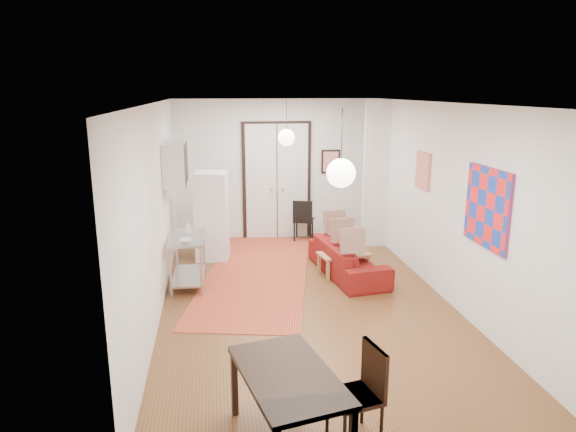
{
  "coord_description": "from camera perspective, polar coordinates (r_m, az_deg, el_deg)",
  "views": [
    {
      "loc": [
        -1.28,
        -7.06,
        3.09
      ],
      "look_at": [
        -0.22,
        0.27,
        1.25
      ],
      "focal_mm": 32.0,
      "sensor_mm": 36.0,
      "label": 1
    }
  ],
  "objects": [
    {
      "name": "floor",
      "position": [
        7.81,
        1.91,
        -9.35
      ],
      "size": [
        7.0,
        7.0,
        0.0
      ],
      "primitive_type": "plane",
      "color": "brown",
      "rests_on": "ground"
    },
    {
      "name": "ceiling",
      "position": [
        7.18,
        2.1,
        12.43
      ],
      "size": [
        4.2,
        7.0,
        0.02
      ],
      "primitive_type": "cube",
      "color": "silver",
      "rests_on": "wall_back"
    },
    {
      "name": "wall_back",
      "position": [
        10.77,
        -1.29,
        5.18
      ],
      "size": [
        4.2,
        0.02,
        2.9
      ],
      "primitive_type": "cube",
      "color": "white",
      "rests_on": "floor"
    },
    {
      "name": "wall_front",
      "position": [
        4.12,
        10.72,
        -9.7
      ],
      "size": [
        4.2,
        0.02,
        2.9
      ],
      "primitive_type": "cube",
      "color": "white",
      "rests_on": "floor"
    },
    {
      "name": "wall_left",
      "position": [
        7.3,
        -14.45,
        0.52
      ],
      "size": [
        0.02,
        7.0,
        2.9
      ],
      "primitive_type": "cube",
      "color": "white",
      "rests_on": "floor"
    },
    {
      "name": "wall_right",
      "position": [
        8.0,
        16.99,
        1.51
      ],
      "size": [
        0.02,
        7.0,
        2.9
      ],
      "primitive_type": "cube",
      "color": "white",
      "rests_on": "floor"
    },
    {
      "name": "double_doors",
      "position": [
        10.76,
        -1.25,
        3.83
      ],
      "size": [
        1.44,
        0.06,
        2.5
      ],
      "primitive_type": "cube",
      "color": "white",
      "rests_on": "wall_back"
    },
    {
      "name": "stub_partition",
      "position": [
        10.24,
        9.73,
        4.53
      ],
      "size": [
        0.5,
        0.1,
        2.9
      ],
      "primitive_type": "cube",
      "color": "white",
      "rests_on": "floor"
    },
    {
      "name": "wall_cabinet",
      "position": [
        8.67,
        -12.43,
        5.74
      ],
      "size": [
        0.35,
        1.0,
        0.7
      ],
      "primitive_type": "cube",
      "color": "silver",
      "rests_on": "wall_left"
    },
    {
      "name": "painting_popart",
      "position": [
        6.86,
        21.27,
        0.89
      ],
      "size": [
        0.05,
        1.0,
        1.0
      ],
      "primitive_type": "cube",
      "color": "red",
      "rests_on": "wall_right"
    },
    {
      "name": "painting_abstract",
      "position": [
        8.64,
        14.78,
        4.91
      ],
      "size": [
        0.05,
        0.5,
        0.6
      ],
      "primitive_type": "cube",
      "color": "beige",
      "rests_on": "wall_right"
    },
    {
      "name": "poster_back",
      "position": [
        10.91,
        4.77,
        6.05
      ],
      "size": [
        0.4,
        0.03,
        0.5
      ],
      "primitive_type": "cube",
      "color": "red",
      "rests_on": "wall_back"
    },
    {
      "name": "print_left",
      "position": [
        9.17,
        -13.17,
        6.44
      ],
      "size": [
        0.03,
        0.44,
        0.54
      ],
      "primitive_type": "cube",
      "color": "brown",
      "rests_on": "wall_left"
    },
    {
      "name": "pendant_back",
      "position": [
        9.19,
        -0.17,
        8.71
      ],
      "size": [
        0.3,
        0.3,
        0.8
      ],
      "color": "white",
      "rests_on": "ceiling"
    },
    {
      "name": "pendant_front",
      "position": [
        5.29,
        5.91,
        4.77
      ],
      "size": [
        0.3,
        0.3,
        0.8
      ],
      "color": "white",
      "rests_on": "ceiling"
    },
    {
      "name": "kilim_rug",
      "position": [
        8.86,
        -3.47,
        -6.45
      ],
      "size": [
        2.54,
        4.71,
        0.01
      ],
      "primitive_type": "cube",
      "rotation": [
        0.0,
        0.0,
        -0.2
      ],
      "color": "#C34D30",
      "rests_on": "floor"
    },
    {
      "name": "sofa",
      "position": [
        8.81,
        6.67,
        -4.72
      ],
      "size": [
        1.02,
        2.03,
        0.57
      ],
      "primitive_type": "imported",
      "rotation": [
        0.0,
        0.0,
        1.71
      ],
      "color": "maroon",
      "rests_on": "floor"
    },
    {
      "name": "coffee_table",
      "position": [
        8.81,
        6.25,
        -4.42
      ],
      "size": [
        0.92,
        0.63,
        0.38
      ],
      "rotation": [
        0.0,
        0.0,
        0.19
      ],
      "color": "tan",
      "rests_on": "floor"
    },
    {
      "name": "potted_plant",
      "position": [
        8.76,
        6.92,
        -2.93
      ],
      "size": [
        0.35,
        0.38,
        0.37
      ],
      "primitive_type": "imported",
      "rotation": [
        0.0,
        0.0,
        0.19
      ],
      "color": "#2D642F",
      "rests_on": "coffee_table"
    },
    {
      "name": "kitchen_counter",
      "position": [
        8.36,
        -11.06,
        -4.26
      ],
      "size": [
        0.56,
        1.08,
        0.82
      ],
      "rotation": [
        0.0,
        0.0,
        -0.03
      ],
      "color": "#AEB1B3",
      "rests_on": "floor"
    },
    {
      "name": "bowl",
      "position": [
        7.98,
        -11.27,
        -2.68
      ],
      "size": [
        0.2,
        0.2,
        0.05
      ],
      "primitive_type": "imported",
      "rotation": [
        0.0,
        0.0,
        -0.03
      ],
      "color": "beige",
      "rests_on": "kitchen_counter"
    },
    {
      "name": "soap_bottle",
      "position": [
        8.49,
        -11.11,
        -1.23
      ],
      "size": [
        0.08,
        0.08,
        0.17
      ],
      "primitive_type": "imported",
      "rotation": [
        0.0,
        0.0,
        -0.03
      ],
      "color": "#5491B6",
      "rests_on": "kitchen_counter"
    },
    {
      "name": "fridge",
      "position": [
        9.54,
        -8.45,
        -0.0
      ],
      "size": [
        0.65,
        0.65,
        1.63
      ],
      "primitive_type": "cube",
      "rotation": [
        0.0,
        0.0,
        -0.14
      ],
      "color": "white",
      "rests_on": "floor"
    },
    {
      "name": "dining_table",
      "position": [
        4.65,
        -0.01,
        -17.87
      ],
      "size": [
        1.0,
        1.42,
        0.71
      ],
      "rotation": [
        0.0,
        0.0,
        0.22
      ],
      "color": "black",
      "rests_on": "floor"
    },
    {
      "name": "dining_chair_near",
      "position": [
        4.9,
        7.16,
        -17.93
      ],
      "size": [
        0.5,
        0.64,
        0.89
      ],
      "rotation": [
        0.0,
        0.0,
        -1.35
      ],
      "color": "#381F11",
      "rests_on": "floor"
    },
    {
      "name": "dining_chair_far",
      "position": [
        4.9,
        7.16,
        -17.93
      ],
      "size": [
        0.5,
        0.64,
        0.89
      ],
      "rotation": [
        0.0,
        0.0,
        -1.35
      ],
      "color": "#381F11",
      "rests_on": "floor"
    },
    {
      "name": "black_side_chair",
      "position": [
        10.76,
        1.67,
        0.07
      ],
      "size": [
        0.5,
        0.51,
        0.88
      ],
      "rotation": [
        0.0,
        0.0,
        2.84
      ],
      "color": "black",
      "rests_on": "floor"
    }
  ]
}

